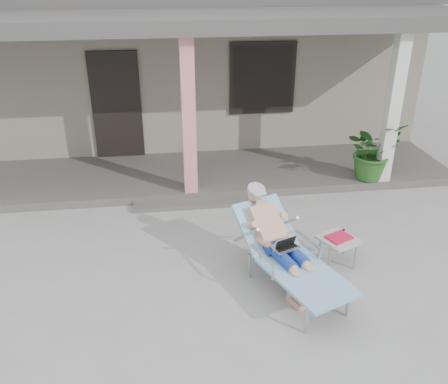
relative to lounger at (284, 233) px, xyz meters
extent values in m
plane|color=#9E9E99|center=(-0.98, 0.43, -0.75)|extent=(60.00, 60.00, 0.00)
cube|color=gray|center=(-0.98, 6.93, 0.75)|extent=(10.00, 5.00, 3.00)
cube|color=black|center=(-2.28, 4.40, 0.45)|extent=(0.95, 0.06, 2.10)
cube|color=black|center=(0.62, 4.40, 0.90)|extent=(1.20, 0.06, 1.30)
cube|color=black|center=(0.62, 4.39, 0.90)|extent=(1.32, 0.05, 1.42)
cube|color=#605B56|center=(-0.98, 3.43, -0.67)|extent=(10.00, 2.00, 0.15)
cube|color=red|center=(-0.98, 2.58, 0.71)|extent=(0.22, 0.22, 2.61)
cube|color=silver|center=(2.52, 2.58, 0.71)|extent=(0.22, 0.22, 2.61)
cube|color=#474442|center=(-0.98, 3.43, 2.13)|extent=(10.00, 2.30, 0.24)
cube|color=#605B56|center=(-0.98, 2.28, -0.71)|extent=(2.00, 0.30, 0.07)
cylinder|color=#B7B7BC|center=(0.05, -0.95, -0.57)|extent=(0.04, 0.04, 0.36)
cylinder|color=#B7B7BC|center=(0.61, -0.73, -0.57)|extent=(0.04, 0.04, 0.36)
cylinder|color=#B7B7BC|center=(-0.39, 0.16, -0.57)|extent=(0.04, 0.04, 0.36)
cylinder|color=#B7B7BC|center=(0.17, 0.38, -0.57)|extent=(0.04, 0.04, 0.36)
cube|color=#B7B7BC|center=(0.17, -0.43, -0.37)|extent=(1.00, 1.33, 0.03)
cube|color=#90B9DE|center=(0.17, -0.43, -0.35)|extent=(1.10, 1.40, 0.04)
cube|color=#B7B7BC|center=(-0.15, 0.38, -0.14)|extent=(0.77, 0.75, 0.48)
cube|color=#90B9DE|center=(-0.15, 0.38, -0.11)|extent=(0.89, 0.85, 0.54)
cylinder|color=#A4A4A7|center=(-0.25, 0.64, 0.32)|extent=(0.31, 0.31, 0.13)
cube|color=silver|center=(0.01, -0.04, -0.18)|extent=(0.38, 0.33, 0.23)
cube|color=#B0B0AB|center=(0.87, 0.34, -0.38)|extent=(0.61, 0.61, 0.04)
cylinder|color=#B7B7BC|center=(0.69, 0.16, -0.57)|extent=(0.03, 0.03, 0.35)
cylinder|color=#B7B7BC|center=(1.06, 0.16, -0.57)|extent=(0.03, 0.03, 0.35)
cylinder|color=#B7B7BC|center=(0.69, 0.53, -0.57)|extent=(0.03, 0.03, 0.35)
cylinder|color=#B7B7BC|center=(1.06, 0.53, -0.57)|extent=(0.03, 0.03, 0.35)
cube|color=red|center=(0.87, 0.34, -0.35)|extent=(0.39, 0.35, 0.03)
cube|color=black|center=(0.87, 0.46, -0.35)|extent=(0.30, 0.15, 0.03)
imported|color=#26591E|center=(2.32, 2.68, -0.06)|extent=(1.18, 1.10, 1.07)
camera|label=1|loc=(-1.41, -4.88, 3.04)|focal=38.00mm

